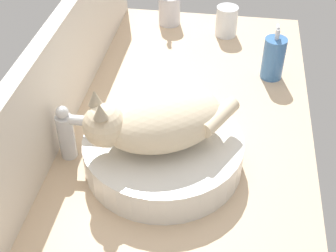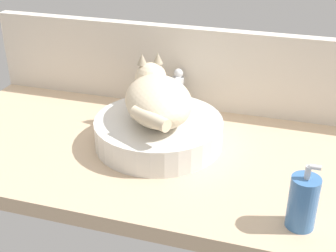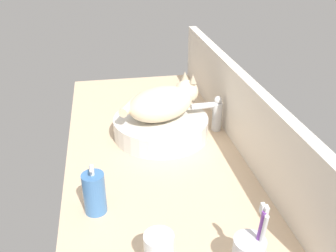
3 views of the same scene
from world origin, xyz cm
name	(u,v)px [view 1 (image 1 of 3)]	position (x,y,z in cm)	size (l,w,h in cm)	color
ground_plane	(179,154)	(0.00, 0.00, -2.00)	(134.98, 60.97, 4.00)	#D1B28E
backsplash_panel	(50,92)	(0.00, 28.69, 12.47)	(134.98, 3.60, 24.95)	silver
sink_basin	(163,151)	(-5.55, 2.76, 3.58)	(34.07, 34.07, 7.15)	silver
cat	(157,119)	(-6.26, 3.93, 12.91)	(26.75, 30.17, 14.00)	beige
faucet	(71,131)	(-6.11, 22.75, 7.30)	(3.60, 11.83, 13.60)	silver
soap_dispenser	(273,58)	(32.53, -21.01, 5.92)	(5.92, 5.92, 14.91)	#3F72B2
toothbrush_cup	(169,9)	(58.99, 11.25, 5.03)	(6.96, 6.96, 18.70)	silver
water_glass	(226,23)	(54.22, -7.41, 3.99)	(6.64, 6.64, 9.24)	white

